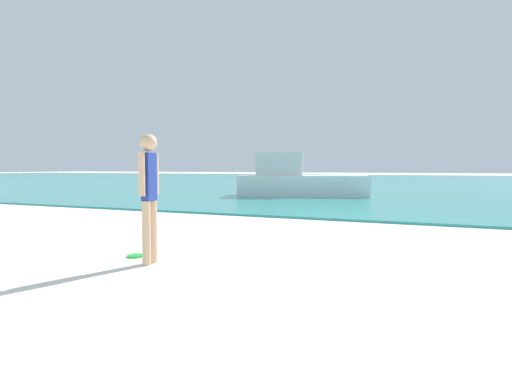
# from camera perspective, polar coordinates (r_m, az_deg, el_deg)

# --- Properties ---
(water) EXTENTS (160.00, 60.00, 0.06)m
(water) POSITION_cam_1_polar(r_m,az_deg,el_deg) (39.69, 18.43, 1.48)
(water) COLOR teal
(water) RESTS_ON ground
(person_standing) EXTENTS (0.22, 0.39, 1.69)m
(person_standing) POSITION_cam_1_polar(r_m,az_deg,el_deg) (5.47, -14.67, 0.21)
(person_standing) COLOR #DDAD84
(person_standing) RESTS_ON ground
(frisbee) EXTENTS (0.23, 0.23, 0.03)m
(frisbee) POSITION_cam_1_polar(r_m,az_deg,el_deg) (6.08, -16.43, -8.53)
(frisbee) COLOR green
(frisbee) RESTS_ON ground
(boat_near) EXTENTS (5.64, 3.09, 1.83)m
(boat_near) POSITION_cam_1_polar(r_m,az_deg,el_deg) (17.41, 5.82, 1.55)
(boat_near) COLOR white
(boat_near) RESTS_ON water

